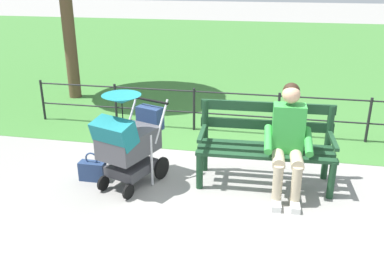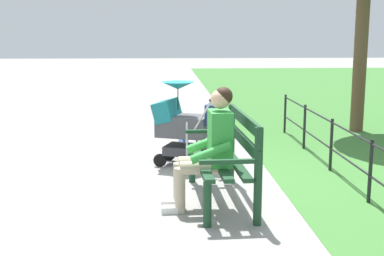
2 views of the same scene
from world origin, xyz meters
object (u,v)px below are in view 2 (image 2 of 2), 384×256
Objects in this scene: park_bench at (228,154)px; stroller at (183,123)px; person_on_bench at (209,145)px; handbag at (184,148)px.

park_bench is 1.62m from stroller.
person_on_bench is 3.45× the size of handbag.
person_on_bench is at bearing -175.68° from handbag.
person_on_bench reaches higher than park_bench.
person_on_bench reaches higher than handbag.
stroller is at bearing 15.09° from park_bench.
handbag is (2.32, 0.18, -0.55)m from person_on_bench.
park_bench is 1.27× the size of person_on_bench.
park_bench is at bearing -169.10° from handbag.
stroller is (1.82, 0.20, -0.08)m from person_on_bench.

